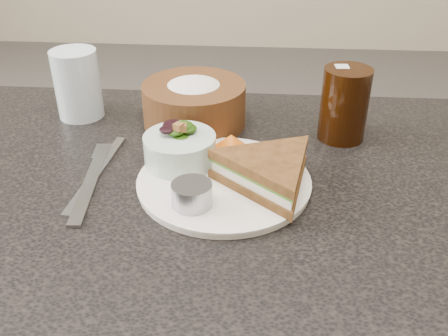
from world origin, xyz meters
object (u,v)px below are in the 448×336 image
dinner_plate (224,182)px  cola_glass (345,101)px  bread_basket (194,97)px  dressing_ramekin (192,195)px  salad_bowl (180,144)px  water_glass (77,84)px  sandwich (269,172)px

dinner_plate → cola_glass: size_ratio=1.85×
bread_basket → dressing_ramekin: bearing=-83.7°
dinner_plate → cola_glass: bearing=41.2°
salad_bowl → cola_glass: (0.26, 0.12, 0.03)m
salad_bowl → bread_basket: 0.16m
dressing_ramekin → cola_glass: cola_glass is taller
salad_bowl → water_glass: bearing=140.3°
salad_bowl → bread_basket: bearing=89.1°
sandwich → dressing_ramekin: (-0.10, -0.05, -0.01)m
dressing_ramekin → water_glass: 0.38m
dinner_plate → dressing_ramekin: (-0.04, -0.07, 0.02)m
salad_bowl → dressing_ramekin: size_ratio=1.99×
salad_bowl → water_glass: water_glass is taller
sandwich → cola_glass: cola_glass is taller
salad_bowl → water_glass: (-0.22, 0.18, 0.02)m
sandwich → dressing_ramekin: sandwich is taller
sandwich → dressing_ramekin: 0.12m
bread_basket → cola_glass: size_ratio=1.35×
salad_bowl → cola_glass: 0.29m
dinner_plate → sandwich: 0.07m
sandwich → salad_bowl: bearing=-162.2°
dinner_plate → salad_bowl: salad_bowl is taller
dressing_ramekin → cola_glass: size_ratio=0.41×
sandwich → bread_basket: (-0.13, 0.21, 0.02)m
dinner_plate → dressing_ramekin: bearing=-119.6°
dinner_plate → bread_basket: bread_basket is taller
dressing_ramekin → bread_basket: size_ratio=0.30×
water_glass → cola_glass: bearing=-6.4°
sandwich → salad_bowl: 0.15m
sandwich → water_glass: size_ratio=1.44×
salad_bowl → water_glass: size_ratio=0.88×
dinner_plate → sandwich: (0.07, -0.01, 0.03)m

